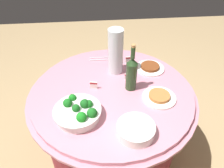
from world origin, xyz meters
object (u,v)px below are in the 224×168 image
at_px(label_placard_rear, 94,85).
at_px(broccoli_bowl, 78,112).
at_px(label_placard_mid, 129,59).
at_px(decorative_fruit_vase, 116,54).
at_px(label_placard_front, 128,76).
at_px(serving_tongs, 100,59).
at_px(plate_stack, 136,130).
at_px(food_plate_peanuts, 159,97).
at_px(food_plate_stir_fry, 150,67).
at_px(wine_bottle, 132,73).

bearing_deg(label_placard_rear, broccoli_bowl, 69.29).
bearing_deg(broccoli_bowl, label_placard_mid, -125.08).
distance_m(decorative_fruit_vase, label_placard_front, 0.18).
distance_m(decorative_fruit_vase, serving_tongs, 0.26).
distance_m(broccoli_bowl, label_placard_front, 0.48).
bearing_deg(plate_stack, label_placard_mid, -96.01).
bearing_deg(label_placard_rear, serving_tongs, -99.71).
xyz_separation_m(broccoli_bowl, plate_stack, (-0.31, 0.15, -0.01)).
bearing_deg(serving_tongs, food_plate_peanuts, 124.91).
height_order(broccoli_bowl, food_plate_stir_fry, broccoli_bowl).
bearing_deg(label_placard_front, food_plate_peanuts, 127.65).
height_order(broccoli_bowl, decorative_fruit_vase, decorative_fruit_vase).
distance_m(wine_bottle, food_plate_peanuts, 0.24).
height_order(broccoli_bowl, food_plate_peanuts, broccoli_bowl).
distance_m(broccoli_bowl, plate_stack, 0.35).
distance_m(serving_tongs, food_plate_stir_fry, 0.42).
height_order(plate_stack, label_placard_mid, plate_stack).
distance_m(food_plate_stir_fry, label_placard_mid, 0.18).
relative_size(serving_tongs, food_plate_peanuts, 0.76).
relative_size(decorative_fruit_vase, label_placard_front, 6.18).
bearing_deg(serving_tongs, label_placard_front, 122.69).
distance_m(food_plate_stir_fry, label_placard_rear, 0.48).
distance_m(decorative_fruit_vase, label_placard_mid, 0.20).
distance_m(plate_stack, label_placard_mid, 0.71).
xyz_separation_m(food_plate_peanuts, label_placard_rear, (0.42, -0.14, 0.02)).
xyz_separation_m(broccoli_bowl, food_plate_stir_fry, (-0.54, -0.45, -0.03)).
bearing_deg(label_placard_rear, label_placard_mid, -134.41).
bearing_deg(wine_bottle, food_plate_peanuts, 144.00).
bearing_deg(label_placard_mid, food_plate_stir_fry, 145.82).
xyz_separation_m(serving_tongs, label_placard_front, (-0.19, 0.29, 0.03)).
relative_size(serving_tongs, label_placard_rear, 3.03).
xyz_separation_m(serving_tongs, food_plate_peanuts, (-0.36, 0.51, 0.01)).
relative_size(plate_stack, label_placard_rear, 3.82).
bearing_deg(food_plate_stir_fry, decorative_fruit_vase, 0.69).
xyz_separation_m(broccoli_bowl, food_plate_peanuts, (-0.52, -0.11, -0.03)).
xyz_separation_m(plate_stack, wine_bottle, (-0.04, -0.39, 0.10)).
distance_m(plate_stack, decorative_fruit_vase, 0.61).
bearing_deg(decorative_fruit_vase, wine_bottle, 111.35).
xyz_separation_m(plate_stack, food_plate_peanuts, (-0.20, -0.26, -0.02)).
height_order(decorative_fruit_vase, label_placard_front, decorative_fruit_vase).
bearing_deg(label_placard_front, decorative_fruit_vase, -54.41).
xyz_separation_m(food_plate_stir_fry, label_placard_front, (0.19, 0.11, 0.02)).
bearing_deg(serving_tongs, decorative_fruit_vase, 120.82).
distance_m(plate_stack, serving_tongs, 0.79).
relative_size(broccoli_bowl, food_plate_stir_fry, 1.27).
bearing_deg(broccoli_bowl, food_plate_stir_fry, -140.23).
bearing_deg(broccoli_bowl, label_placard_front, -136.00).
height_order(broccoli_bowl, serving_tongs, broccoli_bowl).
bearing_deg(wine_bottle, food_plate_stir_fry, -131.36).
bearing_deg(plate_stack, food_plate_peanuts, -127.91).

